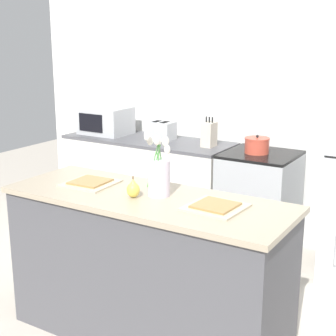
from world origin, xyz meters
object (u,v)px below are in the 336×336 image
object	(u,v)px
toaster	(161,131)
pear_figurine	(133,189)
flower_vase	(159,173)
plate_setting_right	(215,206)
microwave	(106,121)
cooking_pot	(257,145)
plate_setting_left	(90,183)
stove_range	(258,204)
knife_block	(209,134)

from	to	relation	value
toaster	pear_figurine	bearing A→B (deg)	-62.48
flower_vase	plate_setting_right	bearing A→B (deg)	-4.78
toaster	microwave	world-z (taller)	microwave
cooking_pot	pear_figurine	bearing A→B (deg)	-94.28
plate_setting_left	stove_range	bearing A→B (deg)	70.65
pear_figurine	plate_setting_left	size ratio (longest dim) A/B	0.40
flower_vase	knife_block	size ratio (longest dim) A/B	1.48
flower_vase	toaster	distance (m)	1.88
microwave	flower_vase	bearing A→B (deg)	-43.56
toaster	knife_block	xyz separation A→B (m)	(0.54, -0.05, 0.03)
pear_figurine	toaster	world-z (taller)	toaster
microwave	knife_block	size ratio (longest dim) A/B	1.78
cooking_pot	knife_block	world-z (taller)	knife_block
flower_vase	toaster	size ratio (longest dim) A/B	1.43
toaster	flower_vase	bearing A→B (deg)	-57.97
plate_setting_right	knife_block	size ratio (longest dim) A/B	1.20
pear_figurine	plate_setting_right	distance (m)	0.52
plate_setting_left	flower_vase	bearing A→B (deg)	3.77
plate_setting_left	microwave	bearing A→B (deg)	125.27
plate_setting_right	flower_vase	bearing A→B (deg)	175.22
flower_vase	knife_block	bearing A→B (deg)	106.31
plate_setting_right	knife_block	bearing A→B (deg)	118.35
toaster	cooking_pot	xyz separation A→B (m)	(1.01, -0.07, -0.02)
plate_setting_right	plate_setting_left	bearing A→B (deg)	180.00
plate_setting_left	microwave	distance (m)	1.93
toaster	microwave	xyz separation A→B (m)	(-0.63, -0.05, 0.05)
pear_figurine	plate_setting_right	bearing A→B (deg)	8.78
flower_vase	pear_figurine	world-z (taller)	flower_vase
toaster	microwave	distance (m)	0.63
stove_range	pear_figurine	size ratio (longest dim) A/B	7.05
plate_setting_right	toaster	distance (m)	2.15
stove_range	flower_vase	bearing A→B (deg)	-91.71
stove_range	pear_figurine	distance (m)	1.75
cooking_pot	knife_block	size ratio (longest dim) A/B	0.78
cooking_pot	microwave	world-z (taller)	microwave
plate_setting_right	toaster	xyz separation A→B (m)	(-1.40, 1.63, 0.04)
stove_range	cooking_pot	bearing A→B (deg)	-153.76
stove_range	knife_block	world-z (taller)	knife_block
plate_setting_left	toaster	world-z (taller)	toaster
flower_vase	knife_block	world-z (taller)	flower_vase
pear_figurine	microwave	size ratio (longest dim) A/B	0.27
pear_figurine	plate_setting_left	xyz separation A→B (m)	(-0.40, 0.08, -0.04)
flower_vase	pear_figurine	bearing A→B (deg)	-134.12
cooking_pot	microwave	bearing A→B (deg)	179.47
plate_setting_right	microwave	size ratio (longest dim) A/B	0.68
pear_figurine	toaster	distance (m)	1.92
cooking_pot	plate_setting_right	bearing A→B (deg)	-76.12
stove_range	toaster	xyz separation A→B (m)	(-1.04, 0.05, 0.54)
stove_range	cooking_pot	size ratio (longest dim) A/B	4.33
plate_setting_right	knife_block	xyz separation A→B (m)	(-0.85, 1.58, 0.06)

